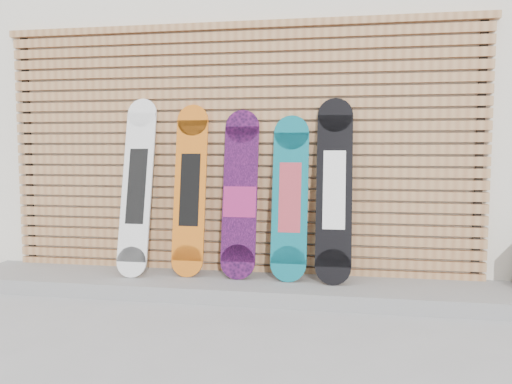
# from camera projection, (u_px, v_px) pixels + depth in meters

# --- Properties ---
(ground) EXTENTS (80.00, 80.00, 0.00)m
(ground) POSITION_uv_depth(u_px,v_px,m) (230.00, 322.00, 3.50)
(ground) COLOR #98989B
(ground) RESTS_ON ground
(building) EXTENTS (12.00, 5.00, 3.60)m
(building) POSITION_uv_depth(u_px,v_px,m) (322.00, 104.00, 6.70)
(building) COLOR silver
(building) RESTS_ON ground
(concrete_step) EXTENTS (4.60, 0.70, 0.12)m
(concrete_step) POSITION_uv_depth(u_px,v_px,m) (230.00, 286.00, 4.19)
(concrete_step) COLOR gray
(concrete_step) RESTS_ON ground
(slat_wall) EXTENTS (4.26, 0.08, 2.29)m
(slat_wall) POSITION_uv_depth(u_px,v_px,m) (237.00, 149.00, 4.37)
(slat_wall) COLOR #A57045
(slat_wall) RESTS_ON ground
(snowboard_0) EXTENTS (0.27, 0.38, 1.54)m
(snowboard_0) POSITION_uv_depth(u_px,v_px,m) (137.00, 186.00, 4.33)
(snowboard_0) COLOR white
(snowboard_0) RESTS_ON concrete_step
(snowboard_1) EXTENTS (0.28, 0.28, 1.48)m
(snowboard_1) POSITION_uv_depth(u_px,v_px,m) (190.00, 190.00, 4.30)
(snowboard_1) COLOR orange
(snowboard_1) RESTS_ON concrete_step
(snowboard_2) EXTENTS (0.29, 0.29, 1.43)m
(snowboard_2) POSITION_uv_depth(u_px,v_px,m) (240.00, 195.00, 4.23)
(snowboard_2) COLOR black
(snowboard_2) RESTS_ON concrete_step
(snowboard_3) EXTENTS (0.30, 0.30, 1.37)m
(snowboard_3) POSITION_uv_depth(u_px,v_px,m) (290.00, 197.00, 4.16)
(snowboard_3) COLOR #0B6472
(snowboard_3) RESTS_ON concrete_step
(snowboard_4) EXTENTS (0.29, 0.34, 1.51)m
(snowboard_4) POSITION_uv_depth(u_px,v_px,m) (334.00, 190.00, 4.07)
(snowboard_4) COLOR black
(snowboard_4) RESTS_ON concrete_step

